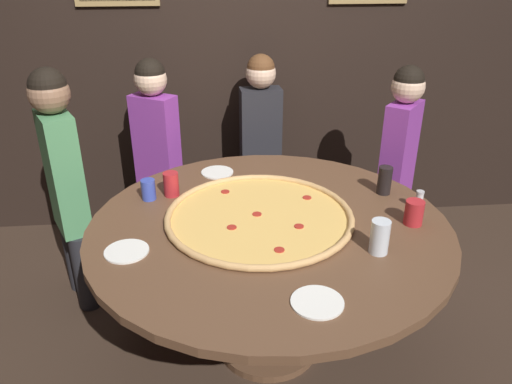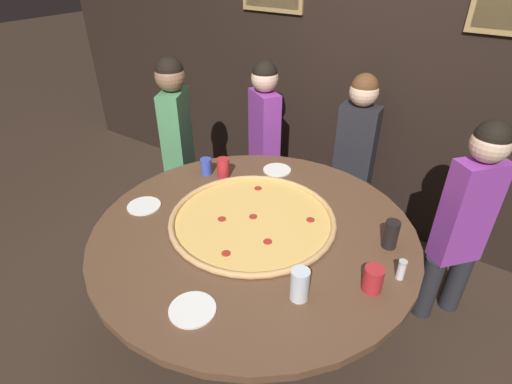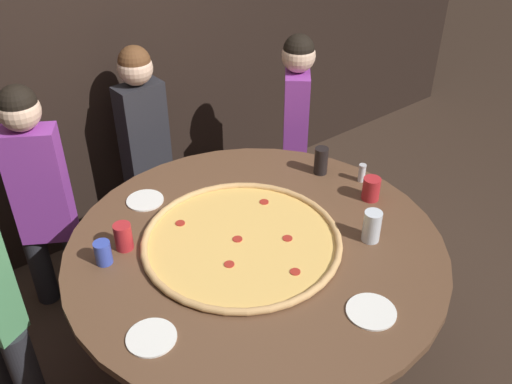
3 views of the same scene
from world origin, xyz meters
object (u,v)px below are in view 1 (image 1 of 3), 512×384
at_px(giant_pizza, 259,216).
at_px(drink_cup_beside_pizza, 148,190).
at_px(diner_side_right, 65,178).
at_px(white_plate_beside_cup, 317,302).
at_px(dining_table, 269,245).
at_px(white_plate_near_front, 217,172).
at_px(drink_cup_front_edge, 385,180).
at_px(white_plate_far_back, 127,251).
at_px(diner_far_left, 261,138).
at_px(diner_side_left, 157,149).
at_px(drink_cup_near_left, 380,237).
at_px(drink_cup_centre_back, 414,213).
at_px(condiment_shaker, 419,200).
at_px(drink_cup_far_right, 171,184).
at_px(diner_centre_back, 399,157).

height_order(giant_pizza, drink_cup_beside_pizza, drink_cup_beside_pizza).
bearing_deg(diner_side_right, white_plate_beside_cup, -160.42).
height_order(dining_table, white_plate_near_front, white_plate_near_front).
distance_m(drink_cup_front_edge, white_plate_near_front, 0.92).
bearing_deg(dining_table, drink_cup_front_edge, 22.29).
distance_m(dining_table, diner_side_right, 1.17).
xyz_separation_m(white_plate_far_back, diner_far_left, (0.70, 1.35, -0.01)).
relative_size(giant_pizza, diner_side_left, 0.68).
bearing_deg(drink_cup_near_left, drink_cup_centre_back, 43.08).
relative_size(drink_cup_beside_pizza, condiment_shaker, 1.09).
height_order(dining_table, giant_pizza, giant_pizza).
xyz_separation_m(white_plate_near_front, white_plate_beside_cup, (0.33, -1.18, 0.00)).
bearing_deg(drink_cup_centre_back, diner_side_left, 139.70).
height_order(drink_cup_far_right, drink_cup_near_left, drink_cup_near_left).
bearing_deg(white_plate_near_front, condiment_shaker, -28.37).
bearing_deg(giant_pizza, diner_side_right, 154.78).
relative_size(giant_pizza, condiment_shaker, 9.14).
bearing_deg(drink_cup_centre_back, condiment_shaker, 59.59).
relative_size(drink_cup_near_left, white_plate_beside_cup, 0.77).
relative_size(drink_cup_near_left, white_plate_far_back, 0.80).
relative_size(dining_table, drink_cup_front_edge, 11.45).
bearing_deg(drink_cup_front_edge, giant_pizza, -162.65).
distance_m(condiment_shaker, diner_side_right, 1.83).
bearing_deg(diner_side_left, diner_centre_back, -158.48).
distance_m(drink_cup_beside_pizza, diner_far_left, 1.08).
bearing_deg(condiment_shaker, white_plate_near_front, 151.63).
height_order(giant_pizza, diner_centre_back, diner_centre_back).
bearing_deg(white_plate_beside_cup, dining_table, 100.08).
xyz_separation_m(white_plate_far_back, diner_side_left, (0.03, 1.18, -0.00)).
distance_m(drink_cup_front_edge, diner_side_right, 1.69).
relative_size(drink_cup_far_right, diner_side_left, 0.10).
distance_m(drink_cup_far_right, white_plate_far_back, 0.54).
distance_m(giant_pizza, drink_cup_beside_pizza, 0.59).
bearing_deg(diner_far_left, giant_pizza, 80.13).
bearing_deg(drink_cup_near_left, white_plate_far_back, 174.69).
bearing_deg(drink_cup_near_left, dining_table, 146.37).
distance_m(dining_table, white_plate_beside_cup, 0.61).
bearing_deg(condiment_shaker, white_plate_beside_cup, -133.90).
relative_size(drink_cup_front_edge, drink_cup_near_left, 0.99).
distance_m(giant_pizza, condiment_shaker, 0.78).
xyz_separation_m(white_plate_beside_cup, condiment_shaker, (0.63, 0.66, 0.05)).
relative_size(giant_pizza, diner_centre_back, 0.69).
distance_m(condiment_shaker, diner_centre_back, 0.70).
distance_m(dining_table, drink_cup_beside_pizza, 0.67).
relative_size(drink_cup_beside_pizza, white_plate_near_front, 0.58).
distance_m(dining_table, drink_cup_front_edge, 0.70).
relative_size(dining_table, white_plate_near_front, 9.28).
distance_m(drink_cup_near_left, condiment_shaker, 0.47).
distance_m(giant_pizza, drink_cup_near_left, 0.57).
xyz_separation_m(drink_cup_front_edge, drink_cup_centre_back, (0.03, -0.32, -0.02)).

